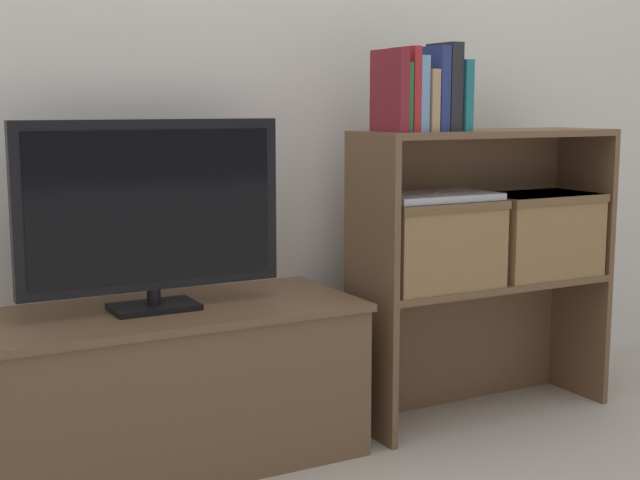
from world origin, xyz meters
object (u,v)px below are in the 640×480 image
Objects in this scene: book_charcoal at (444,87)px; storage_basket_left at (434,240)px; tv at (151,210)px; tv_stand at (156,388)px; storage_basket_right at (537,231)px; book_tan at (422,101)px; laptop at (435,196)px; book_crimson at (405,90)px; book_navy at (433,89)px; book_forest at (398,98)px; book_maroon at (389,91)px; book_skyblue at (413,94)px; book_teal at (455,96)px.

book_charcoal is 0.44m from storage_basket_left.
tv is 0.83m from storage_basket_left.
storage_basket_right reaches higher than tv_stand.
book_tan is 0.48× the size of laptop.
book_crimson is 0.10m from book_navy.
storage_basket_left is (0.82, -0.09, 0.35)m from tv_stand.
book_forest is 0.08m from book_tan.
laptop is (0.14, 0.02, -0.28)m from book_forest.
storage_basket_right is (0.42, 0.02, -0.43)m from book_navy.
book_maroon reaches higher than storage_basket_right.
book_charcoal reaches higher than book_tan.
book_tan is (0.11, -0.00, -0.03)m from book_maroon.
book_skyblue is at bearing 180.00° from book_navy.
book_navy is at bearing 0.00° from book_tan.
book_tan is (0.76, -0.11, 0.28)m from tv.
storage_basket_left reaches higher than tv_stand.
book_charcoal is 0.31m from laptop.
book_forest is 0.94× the size of book_teal.
tv_stand is 5.23× the size of book_skyblue.
book_tan is 0.11m from book_teal.
book_skyblue reaches higher than book_forest.
book_teal reaches higher than tv_stand.
book_skyblue is 0.43m from storage_basket_left.
book_maroon reaches higher than book_forest.
book_skyblue is (0.03, 0.00, -0.01)m from book_crimson.
book_charcoal is (0.83, -0.11, 0.79)m from tv_stand.
book_skyblue reaches higher than tv_stand.
book_tan is at bearing -0.00° from book_forest.
book_teal is at bearing 0.00° from book_skyblue.
laptop is at bearing 10.14° from book_skyblue.
book_maroon is 0.91× the size of book_charcoal.
laptop is at bearing 7.75° from book_crimson.
book_skyblue is at bearing -169.86° from laptop.
book_forest is at bearing 180.00° from book_crimson.
book_navy is 0.66× the size of laptop.
book_teal reaches higher than storage_basket_right.
tv_stand is 1.15m from book_charcoal.
storage_basket_right is (1.21, -0.09, -0.13)m from tv.
book_charcoal reaches higher than book_maroon.
tv_stand is at bearing 172.42° from book_charcoal.
storage_basket_right is (0.54, 0.02, -0.41)m from book_forest.
laptop is (0.00, 0.00, 0.13)m from storage_basket_left.
book_navy is (0.15, 0.00, 0.01)m from book_maroon.
tv is 1.86× the size of storage_basket_left.
tv_stand is 4.60× the size of book_navy.
book_tan is (0.08, -0.00, -0.01)m from book_forest.
book_crimson is 0.94× the size of book_charcoal.
book_forest is 0.44m from storage_basket_left.
tv is 2.98× the size of book_crimson.
book_navy is 0.31m from laptop.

